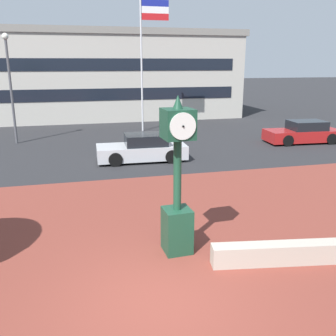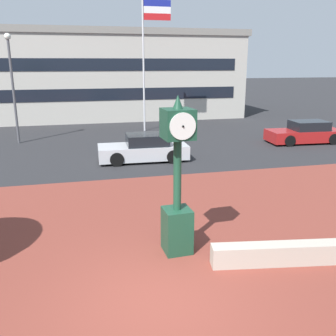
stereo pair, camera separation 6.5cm
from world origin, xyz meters
name	(u,v)px [view 1 (the left image)]	position (x,y,z in m)	size (l,w,h in m)	color
ground_plane	(159,300)	(0.00, 0.00, 0.00)	(200.00, 200.00, 0.00)	#262628
plaza_brick_paving	(141,250)	(0.00, 2.13, 0.00)	(44.00, 12.26, 0.01)	brown
planter_wall	(279,253)	(3.05, 0.72, 0.25)	(3.20, 0.40, 0.50)	#ADA393
street_clock	(177,185)	(0.88, 1.87, 1.73)	(0.73, 0.81, 3.87)	#19422D
car_street_mid	(143,149)	(1.65, 10.99, 0.57)	(4.28, 1.91, 1.28)	#B7BABF
car_street_far	(304,133)	(11.59, 12.88, 0.57)	(4.46, 2.01, 1.28)	maroon
flagpole_primary	(146,49)	(3.38, 19.02, 5.39)	(1.91, 0.14, 8.70)	silver
civic_building	(105,74)	(1.43, 28.65, 3.56)	(22.32, 11.44, 7.10)	#B2ADA3
street_lamp_post	(10,77)	(-4.80, 16.71, 3.77)	(0.36, 0.36, 6.10)	#4C4C51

